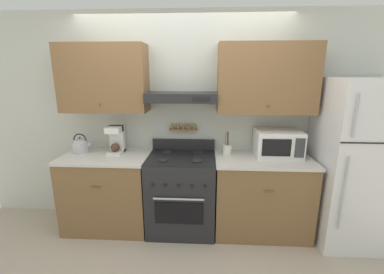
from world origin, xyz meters
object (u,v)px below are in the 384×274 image
Objects in this scene: tea_kettle at (81,145)px; microwave at (278,143)px; stove_range at (182,193)px; refrigerator at (354,163)px; coffee_maker at (116,139)px; utensil_crock at (227,149)px.

microwave is at bearing 0.44° from tea_kettle.
refrigerator is at bearing -1.90° from stove_range.
coffee_maker reaches higher than utensil_crock.
coffee_maker is at bearing 4.14° from tea_kettle.
tea_kettle is at bearing 177.12° from refrigerator.
tea_kettle is 1.75m from utensil_crock.
microwave reaches higher than tea_kettle.
refrigerator is 1.38m from utensil_crock.
utensil_crock is (-1.36, 0.16, 0.08)m from refrigerator.
refrigerator is (1.89, -0.06, 0.44)m from stove_range.
tea_kettle is 0.72× the size of coffee_maker.
tea_kettle is 0.46× the size of microwave.
tea_kettle is 2.33m from microwave.
stove_range is at bearing -4.39° from tea_kettle.
utensil_crock is at bearing 0.00° from tea_kettle.
refrigerator reaches higher than microwave.
microwave is (2.33, 0.02, 0.06)m from tea_kettle.
refrigerator is 5.53× the size of coffee_maker.
coffee_maker reaches higher than tea_kettle.
coffee_maker is at bearing 178.66° from utensil_crock.
microwave reaches higher than stove_range.
utensil_crock is at bearing 173.45° from refrigerator.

